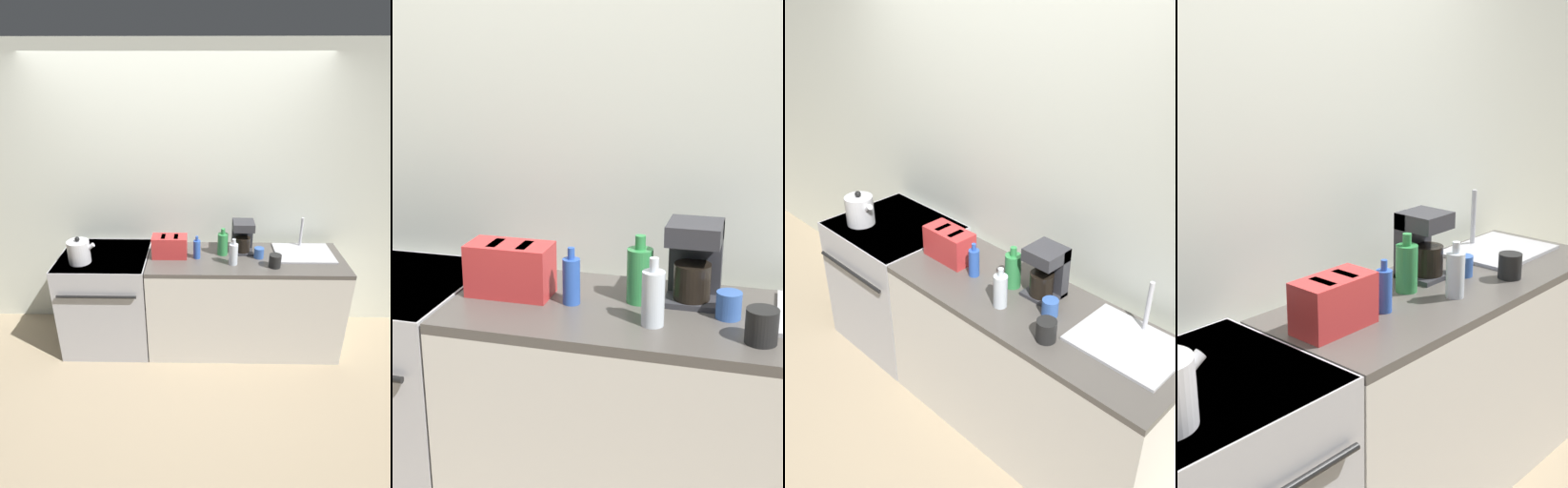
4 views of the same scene
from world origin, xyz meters
The scene contains 13 objects.
ground_plane centered at (0.00, 0.00, 0.00)m, with size 12.00×12.00×0.00m, color tan.
wall_back centered at (0.00, 0.73, 1.30)m, with size 8.00×0.05×2.60m.
stove centered at (-0.63, 0.34, 0.46)m, with size 0.76×0.71×0.90m.
counter_block centered at (0.60, 0.31, 0.45)m, with size 1.68×0.62×0.90m.
kettle centered at (-0.80, 0.20, 1.00)m, with size 0.23×0.18×0.23m.
toaster centered at (-0.06, 0.32, 1.00)m, with size 0.30×0.15×0.19m.
coffee_maker centered at (0.58, 0.44, 1.05)m, with size 0.18×0.18×0.29m.
sink_tray centered at (1.11, 0.40, 0.92)m, with size 0.49×0.38×0.28m.
bottle_clear centered at (0.48, 0.19, 1.00)m, with size 0.07×0.07×0.22m.
bottle_blue centered at (0.18, 0.30, 0.99)m, with size 0.06×0.06×0.20m.
bottle_green centered at (0.40, 0.37, 1.00)m, with size 0.09×0.09×0.24m.
cup_black centered at (0.82, 0.15, 0.95)m, with size 0.10×0.10×0.11m.
cup_blue centered at (0.71, 0.31, 0.95)m, with size 0.08×0.08×0.09m.
Camera 3 is at (2.02, -1.48, 2.57)m, focal length 40.00 mm.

